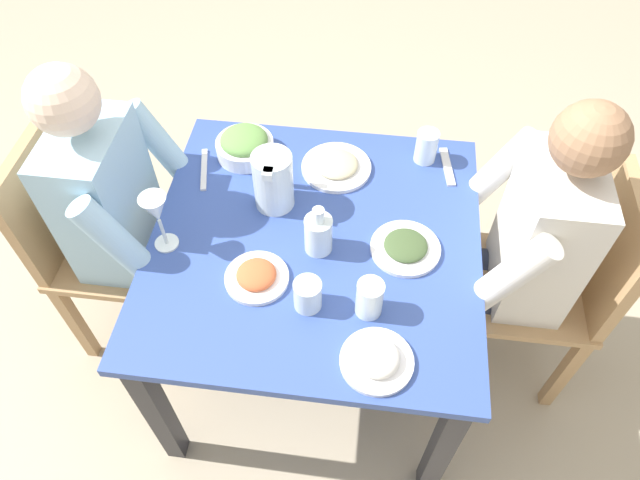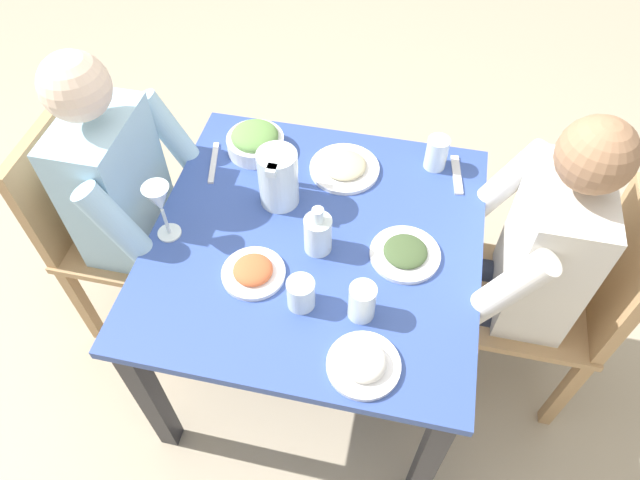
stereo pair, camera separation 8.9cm
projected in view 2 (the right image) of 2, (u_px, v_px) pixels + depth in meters
ground_plane at (317, 352)px, 2.24m from camera, size 8.00×8.00×0.00m
dining_table at (316, 261)px, 1.77m from camera, size 0.96×0.96×0.71m
chair_near at (563, 299)px, 1.79m from camera, size 0.40×0.40×0.90m
chair_far at (102, 223)px, 1.98m from camera, size 0.40×0.40×0.90m
diner_near at (508, 259)px, 1.70m from camera, size 0.48×0.53×1.19m
diner_far at (148, 204)px, 1.84m from camera, size 0.48×0.53×1.19m
water_pitcher at (278, 178)px, 1.70m from camera, size 0.16×0.12×0.19m
salad_bowl at (255, 141)px, 1.88m from camera, size 0.19×0.19×0.09m
plate_dolmas at (405, 253)px, 1.63m from camera, size 0.20×0.20×0.04m
plate_beans at (345, 167)px, 1.85m from camera, size 0.23×0.23×0.04m
plate_rice_curry at (253, 271)px, 1.59m from camera, size 0.18×0.18×0.04m
plate_yoghurt at (364, 363)px, 1.42m from camera, size 0.19×0.19×0.05m
water_glass_far_left at (437, 153)px, 1.83m from camera, size 0.07×0.07×0.11m
water_glass_center at (301, 293)px, 1.51m from camera, size 0.08×0.08×0.09m
water_glass_by_pitcher at (362, 302)px, 1.48m from camera, size 0.07×0.07×0.11m
wine_glass at (159, 201)px, 1.58m from camera, size 0.08×0.08×0.20m
oil_carafe at (318, 235)px, 1.62m from camera, size 0.08×0.08×0.16m
fork_near at (457, 175)px, 1.84m from camera, size 0.17×0.05×0.01m
knife_near at (214, 163)px, 1.87m from camera, size 0.18×0.06×0.01m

